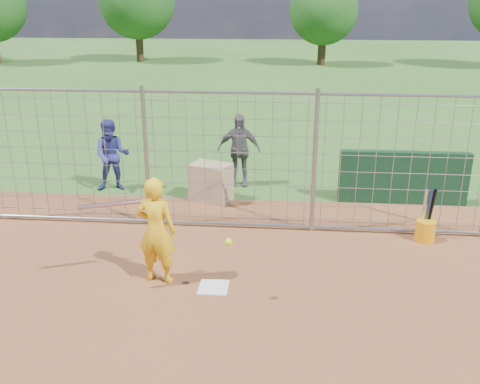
# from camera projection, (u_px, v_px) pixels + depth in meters

# --- Properties ---
(ground) EXTENTS (100.00, 100.00, 0.00)m
(ground) POSITION_uv_depth(u_px,v_px,m) (215.00, 281.00, 8.04)
(ground) COLOR #2D591E
(ground) RESTS_ON ground
(home_plate) EXTENTS (0.43, 0.43, 0.02)m
(home_plate) POSITION_uv_depth(u_px,v_px,m) (214.00, 287.00, 7.85)
(home_plate) COLOR silver
(home_plate) RESTS_ON ground
(dugout_wall) EXTENTS (2.60, 0.20, 1.10)m
(dugout_wall) POSITION_uv_depth(u_px,v_px,m) (403.00, 178.00, 10.93)
(dugout_wall) COLOR #11381E
(dugout_wall) RESTS_ON ground
(batter) EXTENTS (0.66, 0.49, 1.64)m
(batter) POSITION_uv_depth(u_px,v_px,m) (156.00, 230.00, 7.79)
(batter) COLOR yellow
(batter) RESTS_ON ground
(bystander_a) EXTENTS (0.87, 0.74, 1.58)m
(bystander_a) POSITION_uv_depth(u_px,v_px,m) (112.00, 156.00, 11.60)
(bystander_a) COLOR navy
(bystander_a) RESTS_ON ground
(bystander_b) EXTENTS (0.96, 0.40, 1.64)m
(bystander_b) POSITION_uv_depth(u_px,v_px,m) (239.00, 150.00, 11.92)
(bystander_b) COLOR #505155
(bystander_b) RESTS_ON ground
(equipment_bin) EXTENTS (0.94, 0.80, 0.80)m
(equipment_bin) POSITION_uv_depth(u_px,v_px,m) (211.00, 182.00, 11.11)
(equipment_bin) COLOR tan
(equipment_bin) RESTS_ON ground
(equipment_in_play) EXTENTS (2.14, 0.45, 0.49)m
(equipment_in_play) POSITION_uv_depth(u_px,v_px,m) (138.00, 213.00, 7.30)
(equipment_in_play) COLOR silver
(equipment_in_play) RESTS_ON ground
(bucket_with_bats) EXTENTS (0.34, 0.34, 0.97)m
(bucket_with_bats) POSITION_uv_depth(u_px,v_px,m) (425.00, 228.00, 9.30)
(bucket_with_bats) COLOR orange
(bucket_with_bats) RESTS_ON ground
(backstop_fence) EXTENTS (9.08, 0.08, 2.60)m
(backstop_fence) POSITION_uv_depth(u_px,v_px,m) (229.00, 163.00, 9.48)
(backstop_fence) COLOR gray
(backstop_fence) RESTS_ON ground
(tree_line) EXTENTS (44.66, 6.72, 6.48)m
(tree_line) POSITION_uv_depth(u_px,v_px,m) (326.00, 3.00, 32.83)
(tree_line) COLOR #3F2B19
(tree_line) RESTS_ON ground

